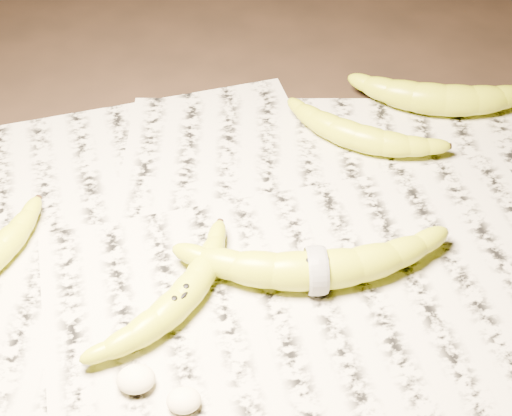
{
  "coord_description": "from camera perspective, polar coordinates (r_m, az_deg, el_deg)",
  "views": [
    {
      "loc": [
        -0.02,
        -0.48,
        0.58
      ],
      "look_at": [
        0.02,
        0.03,
        0.05
      ],
      "focal_mm": 50.0,
      "sensor_mm": 36.0,
      "label": 1
    }
  ],
  "objects": [
    {
      "name": "ground",
      "position": [
        0.76,
        -1.06,
        -4.34
      ],
      "size": [
        3.0,
        3.0,
        0.0
      ],
      "primitive_type": "plane",
      "color": "black",
      "rests_on": "ground"
    },
    {
      "name": "newspaper_patch",
      "position": [
        0.74,
        -3.55,
        -5.45
      ],
      "size": [
        0.9,
        0.7,
        0.01
      ],
      "primitive_type": "cube",
      "color": "#BBB7A0",
      "rests_on": "ground"
    },
    {
      "name": "banana_center",
      "position": [
        0.7,
        -6.15,
        -7.2
      ],
      "size": [
        0.15,
        0.17,
        0.03
      ],
      "primitive_type": null,
      "rotation": [
        0.0,
        0.0,
        0.88
      ],
      "color": "#ACBC17",
      "rests_on": "newspaper_patch"
    },
    {
      "name": "banana_taped",
      "position": [
        0.72,
        4.85,
        -4.81
      ],
      "size": [
        0.25,
        0.07,
        0.04
      ],
      "primitive_type": null,
      "rotation": [
        0.0,
        0.0,
        0.01
      ],
      "color": "#ACBC17",
      "rests_on": "newspaper_patch"
    },
    {
      "name": "banana_upper_a",
      "position": [
        0.87,
        8.15,
        5.85
      ],
      "size": [
        0.18,
        0.13,
        0.03
      ],
      "primitive_type": null,
      "rotation": [
        0.0,
        0.0,
        -0.51
      ],
      "color": "#ACBC17",
      "rests_on": "newspaper_patch"
    },
    {
      "name": "banana_upper_b",
      "position": [
        0.95,
        14.82,
        8.54
      ],
      "size": [
        0.21,
        0.1,
        0.04
      ],
      "primitive_type": null,
      "rotation": [
        0.0,
        0.0,
        -0.18
      ],
      "color": "#ACBC17",
      "rests_on": "newspaper_patch"
    },
    {
      "name": "measuring_tape",
      "position": [
        0.72,
        4.85,
        -4.81
      ],
      "size": [
        0.0,
        0.05,
        0.05
      ],
      "primitive_type": "torus",
      "rotation": [
        0.0,
        1.57,
        0.01
      ],
      "color": "white",
      "rests_on": "newspaper_patch"
    },
    {
      "name": "flesh_chunk_a",
      "position": [
        0.65,
        -5.82,
        -14.9
      ],
      "size": [
        0.03,
        0.03,
        0.02
      ],
      "primitive_type": "ellipsoid",
      "color": "beige",
      "rests_on": "newspaper_patch"
    },
    {
      "name": "flesh_chunk_b",
      "position": [
        0.67,
        -9.63,
        -13.18
      ],
      "size": [
        0.04,
        0.03,
        0.02
      ],
      "primitive_type": "ellipsoid",
      "color": "beige",
      "rests_on": "newspaper_patch"
    }
  ]
}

